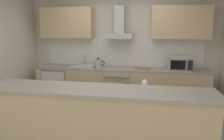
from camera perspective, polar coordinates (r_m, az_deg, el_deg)
ground at (r=3.90m, az=-0.99°, el=-16.70°), size 5.38×4.49×0.02m
wall_back at (r=5.25m, az=2.77°, el=5.60°), size 5.38×0.12×2.60m
backsplash_tile at (r=5.19m, az=2.66°, el=4.76°), size 3.73×0.02×0.66m
counter_back at (r=5.04m, az=2.12°, el=-4.49°), size 3.86×0.60×0.90m
counter_island at (r=3.17m, az=-3.68°, el=-13.40°), size 3.21×0.64×0.98m
upper_cabinets at (r=5.00m, az=2.49°, el=12.32°), size 3.81×0.32×0.70m
oven at (r=5.02m, az=1.65°, el=-4.44°), size 0.60×0.62×0.80m
refrigerator at (r=5.43m, az=-13.91°, el=-3.94°), size 0.58×0.60×0.85m
microwave at (r=4.85m, az=17.39°, el=1.64°), size 0.50×0.38×0.30m
sink at (r=5.10m, az=-7.29°, el=1.13°), size 0.50×0.40×0.26m
kettle at (r=4.95m, az=-3.58°, el=1.80°), size 0.29×0.15×0.24m
range_hood at (r=4.95m, az=1.97°, el=10.91°), size 0.62×0.45×0.72m
wine_glass at (r=2.82m, az=8.57°, el=-3.51°), size 0.08×0.08×0.18m
chopping_board at (r=4.84m, az=7.80°, el=0.37°), size 0.39×0.31×0.02m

